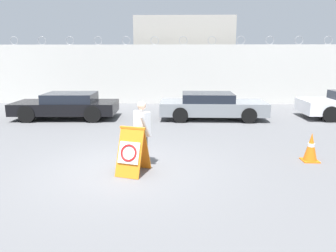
{
  "coord_description": "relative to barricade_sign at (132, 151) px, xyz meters",
  "views": [
    {
      "loc": [
        1.29,
        -7.74,
        2.79
      ],
      "look_at": [
        1.03,
        1.15,
        0.84
      ],
      "focal_mm": 35.0,
      "sensor_mm": 36.0,
      "label": 1
    }
  ],
  "objects": [
    {
      "name": "ground_plane",
      "position": [
        -0.23,
        0.34,
        -0.56
      ],
      "size": [
        90.0,
        90.0,
        0.0
      ],
      "primitive_type": "plane",
      "color": "slate"
    },
    {
      "name": "perimeter_wall",
      "position": [
        -0.23,
        11.49,
        1.11
      ],
      "size": [
        36.0,
        0.3,
        3.78
      ],
      "color": "silver",
      "rests_on": "ground_plane"
    },
    {
      "name": "building_block",
      "position": [
        1.47,
        15.97,
        1.99
      ],
      "size": [
        6.23,
        5.68,
        5.1
      ],
      "color": "#B2ADA3",
      "rests_on": "ground_plane"
    },
    {
      "name": "barricade_sign",
      "position": [
        0.0,
        0.0,
        0.0
      ],
      "size": [
        0.81,
        0.96,
        1.13
      ],
      "rotation": [
        0.0,
        0.0,
        -0.3
      ],
      "color": "orange",
      "rests_on": "ground_plane"
    },
    {
      "name": "security_guard",
      "position": [
        0.18,
        0.55,
        0.35
      ],
      "size": [
        0.49,
        0.62,
        1.66
      ],
      "rotation": [
        0.0,
        0.0,
        -0.77
      ],
      "color": "#514C42",
      "rests_on": "ground_plane"
    },
    {
      "name": "traffic_cone_near",
      "position": [
        4.61,
        1.05,
        -0.18
      ],
      "size": [
        0.42,
        0.42,
        0.77
      ],
      "color": "orange",
      "rests_on": "ground_plane"
    },
    {
      "name": "parked_car_front_coupe",
      "position": [
        -3.81,
        6.76,
        0.03
      ],
      "size": [
        4.49,
        2.14,
        1.13
      ],
      "rotation": [
        0.0,
        0.0,
        3.18
      ],
      "color": "black",
      "rests_on": "ground_plane"
    },
    {
      "name": "parked_car_rear_sedan",
      "position": [
        2.56,
        6.87,
        0.03
      ],
      "size": [
        4.59,
        2.04,
        1.14
      ],
      "rotation": [
        0.0,
        0.0,
        -0.01
      ],
      "color": "black",
      "rests_on": "ground_plane"
    }
  ]
}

